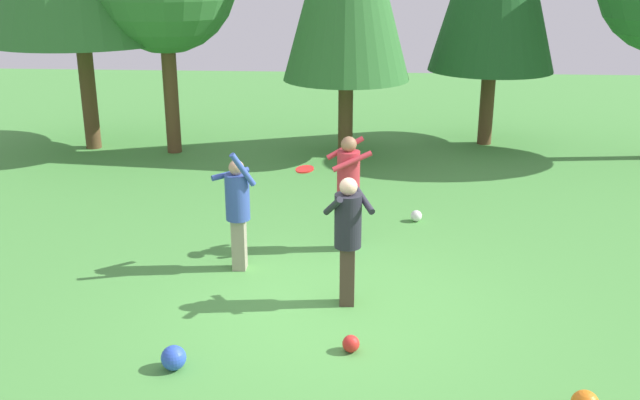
{
  "coord_description": "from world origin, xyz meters",
  "views": [
    {
      "loc": [
        0.47,
        -8.22,
        4.21
      ],
      "look_at": [
        -0.18,
        1.12,
        1.05
      ],
      "focal_mm": 40.07,
      "sensor_mm": 36.0,
      "label": 1
    }
  ],
  "objects_px": {
    "person_bystander": "(348,231)",
    "person_catcher": "(348,183)",
    "person_thrower": "(238,205)",
    "ball_blue": "(174,358)",
    "ball_white": "(416,216)",
    "ball_red": "(351,344)",
    "frisbee": "(305,169)"
  },
  "relations": [
    {
      "from": "person_bystander",
      "to": "person_catcher",
      "type": "bearing_deg",
      "value": -21.06
    },
    {
      "from": "person_thrower",
      "to": "ball_blue",
      "type": "bearing_deg",
      "value": -131.68
    },
    {
      "from": "person_catcher",
      "to": "ball_blue",
      "type": "relative_size",
      "value": 6.47
    },
    {
      "from": "person_thrower",
      "to": "ball_white",
      "type": "bearing_deg",
      "value": 2.54
    },
    {
      "from": "person_catcher",
      "to": "person_bystander",
      "type": "height_order",
      "value": "person_catcher"
    },
    {
      "from": "ball_blue",
      "to": "ball_red",
      "type": "bearing_deg",
      "value": 14.66
    },
    {
      "from": "person_thrower",
      "to": "person_bystander",
      "type": "relative_size",
      "value": 1.05
    },
    {
      "from": "person_bystander",
      "to": "ball_red",
      "type": "distance_m",
      "value": 1.5
    },
    {
      "from": "frisbee",
      "to": "ball_blue",
      "type": "bearing_deg",
      "value": -108.71
    },
    {
      "from": "person_thrower",
      "to": "person_catcher",
      "type": "height_order",
      "value": "person_thrower"
    },
    {
      "from": "person_bystander",
      "to": "ball_white",
      "type": "height_order",
      "value": "person_bystander"
    },
    {
      "from": "person_thrower",
      "to": "ball_white",
      "type": "height_order",
      "value": "person_thrower"
    },
    {
      "from": "person_thrower",
      "to": "frisbee",
      "type": "height_order",
      "value": "person_thrower"
    },
    {
      "from": "ball_white",
      "to": "frisbee",
      "type": "bearing_deg",
      "value": -139.82
    },
    {
      "from": "person_bystander",
      "to": "frisbee",
      "type": "distance_m",
      "value": 1.8
    },
    {
      "from": "person_bystander",
      "to": "ball_blue",
      "type": "xyz_separation_m",
      "value": [
        -1.82,
        -1.69,
        -0.87
      ]
    },
    {
      "from": "person_catcher",
      "to": "ball_white",
      "type": "distance_m",
      "value": 1.96
    },
    {
      "from": "frisbee",
      "to": "ball_white",
      "type": "bearing_deg",
      "value": 40.18
    },
    {
      "from": "ball_red",
      "to": "ball_white",
      "type": "height_order",
      "value": "ball_red"
    },
    {
      "from": "person_bystander",
      "to": "ball_white",
      "type": "relative_size",
      "value": 8.76
    },
    {
      "from": "person_catcher",
      "to": "person_bystander",
      "type": "bearing_deg",
      "value": 74.86
    },
    {
      "from": "person_thrower",
      "to": "person_catcher",
      "type": "distance_m",
      "value": 1.74
    },
    {
      "from": "person_catcher",
      "to": "ball_red",
      "type": "xyz_separation_m",
      "value": [
        0.14,
        -3.03,
        -0.96
      ]
    },
    {
      "from": "frisbee",
      "to": "person_bystander",
      "type": "bearing_deg",
      "value": -67.27
    },
    {
      "from": "person_catcher",
      "to": "ball_red",
      "type": "bearing_deg",
      "value": 75.8
    },
    {
      "from": "person_catcher",
      "to": "ball_blue",
      "type": "height_order",
      "value": "person_catcher"
    },
    {
      "from": "frisbee",
      "to": "ball_red",
      "type": "distance_m",
      "value": 3.18
    },
    {
      "from": "person_thrower",
      "to": "ball_white",
      "type": "distance_m",
      "value": 3.5
    },
    {
      "from": "person_catcher",
      "to": "ball_white",
      "type": "xyz_separation_m",
      "value": [
        1.12,
        1.29,
        -0.96
      ]
    },
    {
      "from": "person_catcher",
      "to": "frisbee",
      "type": "bearing_deg",
      "value": -0.0
    },
    {
      "from": "person_thrower",
      "to": "ball_red",
      "type": "relative_size",
      "value": 9.0
    },
    {
      "from": "person_thrower",
      "to": "ball_blue",
      "type": "xyz_separation_m",
      "value": [
        -0.25,
        -2.68,
        -0.82
      ]
    }
  ]
}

